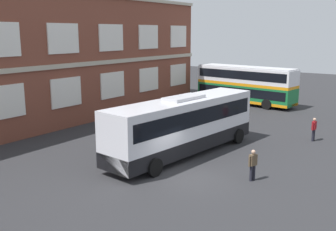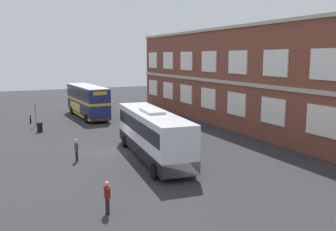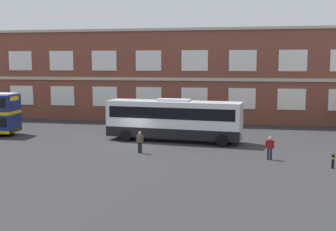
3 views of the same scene
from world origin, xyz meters
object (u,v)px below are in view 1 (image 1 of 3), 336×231
double_decker_middle (245,84)px  waiting_passenger (314,128)px  touring_coach (184,126)px  second_passenger (253,164)px

double_decker_middle → waiting_passenger: 15.12m
touring_coach → waiting_passenger: 10.07m
double_decker_middle → touring_coach: (-19.08, -4.39, -0.24)m
double_decker_middle → waiting_passenger: (-10.99, -10.31, -1.22)m
double_decker_middle → second_passenger: size_ratio=6.60×
waiting_passenger → second_passenger: bearing=177.3°
touring_coach → second_passenger: touring_coach is taller
touring_coach → second_passenger: size_ratio=7.18×
double_decker_middle → second_passenger: double_decker_middle is taller
double_decker_middle → waiting_passenger: double_decker_middle is taller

